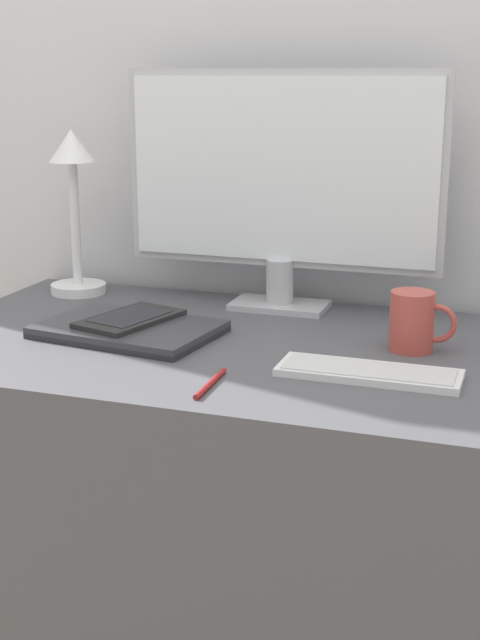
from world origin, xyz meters
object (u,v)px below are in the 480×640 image
(ereader, at_px, (130,319))
(desk_lamp, at_px, (74,196))
(pen, at_px, (210,383))
(monitor, at_px, (280,181))
(coffee_mug, at_px, (413,321))
(laptop, at_px, (129,329))
(keyboard, at_px, (369,372))

(ereader, distance_m, desk_lamp, 0.38)
(pen, bearing_deg, ereader, 137.05)
(monitor, xyz_separation_m, coffee_mug, (0.30, -0.20, -0.20))
(laptop, distance_m, coffee_mug, 0.51)
(ereader, distance_m, pen, 0.33)
(keyboard, relative_size, desk_lamp, 0.83)
(ereader, height_order, pen, ereader)
(monitor, distance_m, ereader, 0.40)
(keyboard, distance_m, coffee_mug, 0.17)
(monitor, relative_size, keyboard, 2.23)
(laptop, relative_size, pen, 2.56)
(monitor, height_order, pen, monitor)
(laptop, distance_m, ereader, 0.02)
(keyboard, relative_size, pen, 2.19)
(laptop, relative_size, desk_lamp, 0.97)
(monitor, bearing_deg, keyboard, -54.73)
(keyboard, bearing_deg, ereader, 167.22)
(pen, bearing_deg, keyboard, 28.83)
(coffee_mug, bearing_deg, pen, -133.16)
(ereader, xyz_separation_m, coffee_mug, (0.50, 0.05, 0.03))
(laptop, bearing_deg, pen, -41.23)
(monitor, distance_m, keyboard, 0.51)
(desk_lamp, distance_m, pen, 0.70)
(monitor, distance_m, desk_lamp, 0.45)
(keyboard, distance_m, ereader, 0.47)
(monitor, bearing_deg, pen, -85.83)
(laptop, xyz_separation_m, pen, (0.24, -0.21, -0.01))
(keyboard, height_order, desk_lamp, desk_lamp)
(coffee_mug, bearing_deg, desk_lamp, 166.17)
(laptop, relative_size, coffee_mug, 2.94)
(laptop, relative_size, ereader, 1.54)
(monitor, distance_m, laptop, 0.42)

